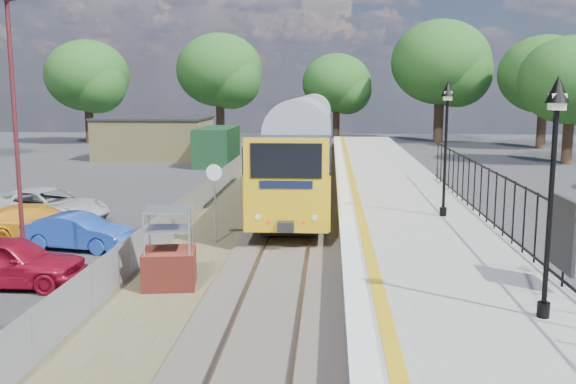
# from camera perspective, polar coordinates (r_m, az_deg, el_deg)

# --- Properties ---
(ground) EXTENTS (120.00, 120.00, 0.00)m
(ground) POSITION_cam_1_polar(r_m,az_deg,el_deg) (17.01, -1.03, -8.83)
(ground) COLOR #2D2D30
(ground) RESTS_ON ground
(track_bed) EXTENTS (5.90, 80.00, 0.29)m
(track_bed) POSITION_cam_1_polar(r_m,az_deg,el_deg) (26.37, -0.31, -2.13)
(track_bed) COLOR #473F38
(track_bed) RESTS_ON ground
(platform) EXTENTS (5.00, 70.00, 0.90)m
(platform) POSITION_cam_1_polar(r_m,az_deg,el_deg) (24.75, 10.27, -2.17)
(platform) COLOR gray
(platform) RESTS_ON ground
(platform_edge) EXTENTS (0.90, 70.00, 0.01)m
(platform_edge) POSITION_cam_1_polar(r_m,az_deg,el_deg) (24.52, 5.51, -1.09)
(platform_edge) COLOR silver
(platform_edge) RESTS_ON platform
(victorian_lamp_south) EXTENTS (0.44, 0.44, 4.60)m
(victorian_lamp_south) POSITION_cam_1_polar(r_m,az_deg,el_deg) (12.84, 22.61, 4.19)
(victorian_lamp_south) COLOR black
(victorian_lamp_south) RESTS_ON platform
(victorian_lamp_north) EXTENTS (0.44, 0.44, 4.60)m
(victorian_lamp_north) POSITION_cam_1_polar(r_m,az_deg,el_deg) (22.48, 13.93, 6.46)
(victorian_lamp_north) COLOR black
(victorian_lamp_north) RESTS_ON platform
(palisade_fence) EXTENTS (0.12, 26.00, 2.00)m
(palisade_fence) POSITION_cam_1_polar(r_m,az_deg,el_deg) (19.37, 19.22, -1.51)
(palisade_fence) COLOR black
(palisade_fence) RESTS_ON platform
(wire_fence) EXTENTS (0.06, 52.00, 1.20)m
(wire_fence) POSITION_cam_1_polar(r_m,az_deg,el_deg) (29.04, -7.34, -0.13)
(wire_fence) COLOR #999EA3
(wire_fence) RESTS_ON ground
(outbuilding) EXTENTS (10.80, 10.10, 3.12)m
(outbuilding) POSITION_cam_1_polar(r_m,az_deg,el_deg) (49.03, -10.79, 4.64)
(outbuilding) COLOR tan
(outbuilding) RESTS_ON ground
(tree_line) EXTENTS (56.80, 43.80, 11.88)m
(tree_line) POSITION_cam_1_polar(r_m,az_deg,el_deg) (58.13, 3.85, 10.48)
(tree_line) COLOR #332319
(tree_line) RESTS_ON ground
(train) EXTENTS (2.82, 40.83, 3.51)m
(train) POSITION_cam_1_polar(r_m,az_deg,el_deg) (40.42, 1.82, 5.03)
(train) COLOR gold
(train) RESTS_ON ground
(brick_plinth) EXTENTS (1.54, 1.54, 2.18)m
(brick_plinth) POSITION_cam_1_polar(r_m,az_deg,el_deg) (17.30, -10.53, -5.07)
(brick_plinth) COLOR maroon
(brick_plinth) RESTS_ON ground
(speed_sign) EXTENTS (0.56, 0.13, 2.76)m
(speed_sign) POSITION_cam_1_polar(r_m,az_deg,el_deg) (21.69, -6.55, 0.15)
(speed_sign) COLOR #999EA3
(speed_sign) RESTS_ON ground
(carpark_lamp) EXTENTS (0.25, 0.50, 7.72)m
(carpark_lamp) POSITION_cam_1_polar(r_m,az_deg,el_deg) (19.05, -23.11, 5.74)
(carpark_lamp) COLOR #4D191D
(carpark_lamp) RESTS_ON ground
(car_red) EXTENTS (4.06, 1.66, 1.38)m
(car_red) POSITION_cam_1_polar(r_m,az_deg,el_deg) (18.82, -23.57, -5.66)
(car_red) COLOR maroon
(car_red) RESTS_ON ground
(car_blue) EXTENTS (3.77, 1.90, 1.19)m
(car_blue) POSITION_cam_1_polar(r_m,az_deg,el_deg) (22.29, -18.17, -3.37)
(car_blue) COLOR #1A3FA1
(car_blue) RESTS_ON ground
(car_yellow) EXTENTS (4.59, 3.21, 1.23)m
(car_yellow) POSITION_cam_1_polar(r_m,az_deg,el_deg) (24.29, -21.25, -2.47)
(car_yellow) COLOR orange
(car_yellow) RESTS_ON ground
(car_white) EXTENTS (5.51, 3.63, 1.41)m
(car_white) POSITION_cam_1_polar(r_m,az_deg,el_deg) (26.74, -20.67, -1.23)
(car_white) COLOR beige
(car_white) RESTS_ON ground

